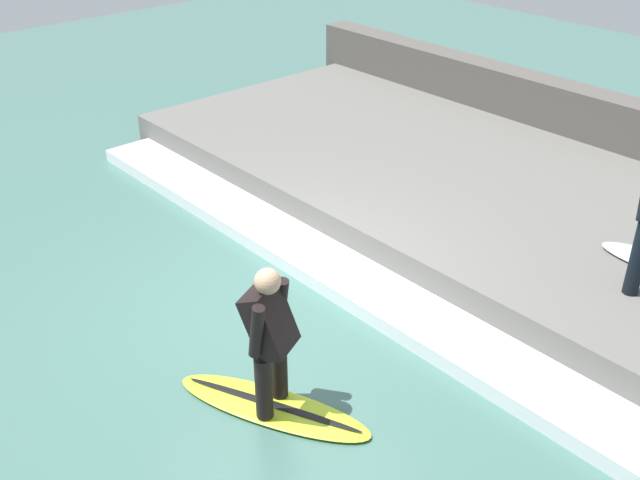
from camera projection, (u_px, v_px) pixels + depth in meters
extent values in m
plane|color=#426B60|center=(282.00, 312.00, 8.27)|extent=(28.00, 28.00, 0.00)
cube|color=#66635E|center=(481.00, 198.00, 10.17)|extent=(4.40, 10.64, 0.49)
cube|color=#544F49|center=(583.00, 129.00, 11.41)|extent=(0.50, 11.17, 1.21)
cube|color=white|center=(343.00, 275.00, 8.75)|extent=(0.76, 10.11, 0.18)
ellipsoid|color=#BFE02D|center=(273.00, 407.00, 6.90)|extent=(1.26, 1.97, 0.06)
ellipsoid|color=black|center=(273.00, 404.00, 6.88)|extent=(0.82, 1.66, 0.01)
cylinder|color=black|center=(279.00, 367.00, 6.84)|extent=(0.16, 0.16, 0.65)
cylinder|color=black|center=(264.00, 387.00, 6.60)|extent=(0.16, 0.16, 0.65)
cube|color=black|center=(269.00, 321.00, 6.41)|extent=(0.53, 0.55, 0.64)
sphere|color=tan|center=(268.00, 281.00, 6.21)|extent=(0.23, 0.23, 0.23)
cylinder|color=black|center=(281.00, 304.00, 6.57)|extent=(0.11, 0.20, 0.54)
cylinder|color=black|center=(257.00, 331.00, 6.22)|extent=(0.11, 0.20, 0.54)
cylinder|color=black|center=(638.00, 259.00, 7.51)|extent=(0.16, 0.16, 0.82)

